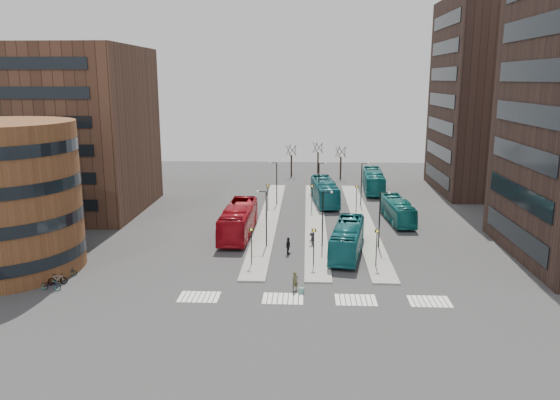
{
  "coord_description": "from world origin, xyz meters",
  "views": [
    {
      "loc": [
        0.85,
        -38.23,
        17.76
      ],
      "look_at": [
        -1.99,
        19.07,
        5.0
      ],
      "focal_mm": 35.0,
      "sensor_mm": 36.0,
      "label": 1
    }
  ],
  "objects_px": {
    "commuter_c": "(312,239)",
    "bicycle_mid": "(57,279)",
    "teal_bus_d": "(373,181)",
    "teal_bus_a": "(347,239)",
    "red_bus": "(238,220)",
    "commuter_a": "(227,237)",
    "commuter_b": "(288,246)",
    "bicycle_near": "(51,285)",
    "teal_bus_c": "(398,210)",
    "teal_bus_b": "(325,192)",
    "bicycle_far": "(68,272)",
    "suitcase": "(301,291)",
    "traveller": "(295,281)"
  },
  "relations": [
    {
      "from": "teal_bus_a",
      "to": "teal_bus_b",
      "type": "distance_m",
      "value": 23.58
    },
    {
      "from": "teal_bus_d",
      "to": "commuter_b",
      "type": "distance_m",
      "value": 35.33
    },
    {
      "from": "teal_bus_b",
      "to": "bicycle_far",
      "type": "height_order",
      "value": "teal_bus_b"
    },
    {
      "from": "teal_bus_c",
      "to": "commuter_c",
      "type": "bearing_deg",
      "value": -139.05
    },
    {
      "from": "suitcase",
      "to": "commuter_c",
      "type": "relative_size",
      "value": 0.34
    },
    {
      "from": "teal_bus_a",
      "to": "red_bus",
      "type": "bearing_deg",
      "value": 162.08
    },
    {
      "from": "suitcase",
      "to": "commuter_c",
      "type": "height_order",
      "value": "commuter_c"
    },
    {
      "from": "teal_bus_a",
      "to": "teal_bus_c",
      "type": "distance_m",
      "value": 15.31
    },
    {
      "from": "teal_bus_c",
      "to": "bicycle_near",
      "type": "distance_m",
      "value": 41.64
    },
    {
      "from": "commuter_b",
      "to": "commuter_c",
      "type": "distance_m",
      "value": 3.89
    },
    {
      "from": "commuter_a",
      "to": "bicycle_mid",
      "type": "height_order",
      "value": "commuter_a"
    },
    {
      "from": "red_bus",
      "to": "teal_bus_a",
      "type": "xyz_separation_m",
      "value": [
        12.09,
        -6.24,
        -0.2
      ]
    },
    {
      "from": "suitcase",
      "to": "teal_bus_a",
      "type": "relative_size",
      "value": 0.04
    },
    {
      "from": "commuter_c",
      "to": "bicycle_near",
      "type": "bearing_deg",
      "value": -32.24
    },
    {
      "from": "red_bus",
      "to": "teal_bus_b",
      "type": "distance_m",
      "value": 20.2
    },
    {
      "from": "teal_bus_a",
      "to": "bicycle_mid",
      "type": "bearing_deg",
      "value": -149.48
    },
    {
      "from": "red_bus",
      "to": "bicycle_mid",
      "type": "distance_m",
      "value": 21.58
    },
    {
      "from": "commuter_b",
      "to": "bicycle_near",
      "type": "xyz_separation_m",
      "value": [
        -20.02,
        -10.84,
        -0.43
      ]
    },
    {
      "from": "commuter_c",
      "to": "bicycle_far",
      "type": "xyz_separation_m",
      "value": [
        -22.48,
        -10.42,
        -0.34
      ]
    },
    {
      "from": "teal_bus_d",
      "to": "commuter_b",
      "type": "bearing_deg",
      "value": -108.08
    },
    {
      "from": "commuter_c",
      "to": "bicycle_mid",
      "type": "xyz_separation_m",
      "value": [
        -22.48,
        -12.61,
        -0.25
      ]
    },
    {
      "from": "teal_bus_c",
      "to": "commuter_c",
      "type": "relative_size",
      "value": 6.96
    },
    {
      "from": "commuter_a",
      "to": "bicycle_mid",
      "type": "bearing_deg",
      "value": 47.57
    },
    {
      "from": "teal_bus_a",
      "to": "traveller",
      "type": "bearing_deg",
      "value": -106.99
    },
    {
      "from": "teal_bus_d",
      "to": "bicycle_mid",
      "type": "distance_m",
      "value": 53.66
    },
    {
      "from": "bicycle_mid",
      "to": "red_bus",
      "type": "bearing_deg",
      "value": -56.25
    },
    {
      "from": "bicycle_near",
      "to": "bicycle_far",
      "type": "relative_size",
      "value": 1.17
    },
    {
      "from": "teal_bus_b",
      "to": "red_bus",
      "type": "bearing_deg",
      "value": -126.53
    },
    {
      "from": "commuter_b",
      "to": "teal_bus_b",
      "type": "bearing_deg",
      "value": 7.16
    },
    {
      "from": "red_bus",
      "to": "traveller",
      "type": "bearing_deg",
      "value": -66.31
    },
    {
      "from": "teal_bus_c",
      "to": "bicycle_mid",
      "type": "xyz_separation_m",
      "value": [
        -33.43,
        -23.55,
        -0.95
      ]
    },
    {
      "from": "commuter_b",
      "to": "teal_bus_c",
      "type": "bearing_deg",
      "value": -26.14
    },
    {
      "from": "commuter_a",
      "to": "commuter_b",
      "type": "distance_m",
      "value": 7.25
    },
    {
      "from": "teal_bus_a",
      "to": "commuter_c",
      "type": "distance_m",
      "value": 4.51
    },
    {
      "from": "commuter_a",
      "to": "bicycle_mid",
      "type": "distance_m",
      "value": 18.12
    },
    {
      "from": "commuter_b",
      "to": "bicycle_mid",
      "type": "bearing_deg",
      "value": 133.31
    },
    {
      "from": "teal_bus_b",
      "to": "commuter_a",
      "type": "relative_size",
      "value": 6.81
    },
    {
      "from": "commuter_c",
      "to": "bicycle_mid",
      "type": "distance_m",
      "value": 25.78
    },
    {
      "from": "teal_bus_d",
      "to": "teal_bus_a",
      "type": "bearing_deg",
      "value": -98.48
    },
    {
      "from": "red_bus",
      "to": "bicycle_near",
      "type": "distance_m",
      "value": 22.55
    },
    {
      "from": "commuter_b",
      "to": "bicycle_far",
      "type": "relative_size",
      "value": 1.16
    },
    {
      "from": "commuter_b",
      "to": "bicycle_mid",
      "type": "xyz_separation_m",
      "value": [
        -20.02,
        -9.59,
        -0.41
      ]
    },
    {
      "from": "red_bus",
      "to": "bicycle_near",
      "type": "relative_size",
      "value": 7.01
    },
    {
      "from": "teal_bus_a",
      "to": "commuter_a",
      "type": "bearing_deg",
      "value": 179.63
    },
    {
      "from": "red_bus",
      "to": "commuter_a",
      "type": "height_order",
      "value": "red_bus"
    },
    {
      "from": "teal_bus_b",
      "to": "teal_bus_c",
      "type": "distance_m",
      "value": 13.46
    },
    {
      "from": "teal_bus_a",
      "to": "teal_bus_d",
      "type": "distance_m",
      "value": 33.13
    },
    {
      "from": "red_bus",
      "to": "bicycle_far",
      "type": "height_order",
      "value": "red_bus"
    },
    {
      "from": "red_bus",
      "to": "teal_bus_b",
      "type": "height_order",
      "value": "red_bus"
    },
    {
      "from": "teal_bus_b",
      "to": "commuter_b",
      "type": "relative_size",
      "value": 6.78
    }
  ]
}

